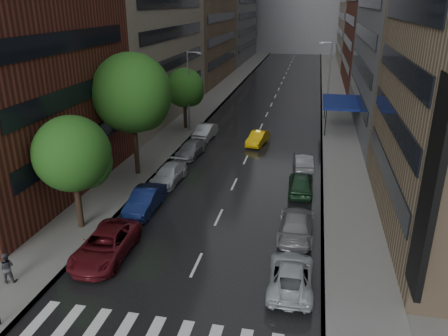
# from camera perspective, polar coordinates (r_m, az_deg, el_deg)

# --- Properties ---
(ground) EXTENTS (220.00, 220.00, 0.00)m
(ground) POSITION_cam_1_polar(r_m,az_deg,el_deg) (22.59, -6.40, -17.98)
(ground) COLOR gray
(ground) RESTS_ON ground
(road) EXTENTS (14.00, 140.00, 0.01)m
(road) POSITION_cam_1_polar(r_m,az_deg,el_deg) (68.32, 6.56, 8.96)
(road) COLOR black
(road) RESTS_ON ground
(sidewalk_left) EXTENTS (4.00, 140.00, 0.15)m
(sidewalk_left) POSITION_cam_1_polar(r_m,az_deg,el_deg) (69.66, -0.92, 9.38)
(sidewalk_left) COLOR gray
(sidewalk_left) RESTS_ON ground
(sidewalk_right) EXTENTS (4.00, 140.00, 0.15)m
(sidewalk_right) POSITION_cam_1_polar(r_m,az_deg,el_deg) (68.12, 14.20, 8.48)
(sidewalk_right) COLOR gray
(sidewalk_right) RESTS_ON ground
(tree_near) EXTENTS (4.81, 4.81, 7.66)m
(tree_near) POSITION_cam_1_polar(r_m,az_deg,el_deg) (28.78, -19.23, 1.75)
(tree_near) COLOR #382619
(tree_near) RESTS_ON ground
(tree_mid) EXTENTS (6.53, 6.53, 10.41)m
(tree_mid) POSITION_cam_1_polar(r_m,az_deg,el_deg) (36.73, -11.94, 9.55)
(tree_mid) COLOR #382619
(tree_mid) RESTS_ON ground
(tree_far) EXTENTS (4.46, 4.46, 7.10)m
(tree_far) POSITION_cam_1_polar(r_m,az_deg,el_deg) (50.72, -5.20, 10.39)
(tree_far) COLOR #382619
(tree_far) RESTS_ON ground
(taxi) EXTENTS (2.18, 4.40, 1.39)m
(taxi) POSITION_cam_1_polar(r_m,az_deg,el_deg) (45.91, 4.44, 3.92)
(taxi) COLOR #DEAD0B
(taxi) RESTS_ON ground
(parked_cars_left) EXTENTS (2.83, 29.34, 1.61)m
(parked_cars_left) POSITION_cam_1_polar(r_m,az_deg,el_deg) (35.05, -8.03, -1.66)
(parked_cars_left) COLOR #5B121A
(parked_cars_left) RESTS_ON ground
(parked_cars_right) EXTENTS (2.42, 22.50, 1.58)m
(parked_cars_right) POSITION_cam_1_polar(r_m,az_deg,el_deg) (30.42, 9.62, -5.46)
(parked_cars_right) COLOR #B1B8BB
(parked_cars_right) RESTS_ON ground
(ped_black_umbrella) EXTENTS (1.03, 0.98, 2.09)m
(ped_black_umbrella) POSITION_cam_1_polar(r_m,az_deg,el_deg) (26.04, -26.69, -10.89)
(ped_black_umbrella) COLOR #414145
(ped_black_umbrella) RESTS_ON sidewalk_left
(street_lamp_left) EXTENTS (1.74, 0.22, 9.00)m
(street_lamp_left) POSITION_cam_1_polar(r_m,az_deg,el_deg) (49.40, -4.59, 10.16)
(street_lamp_left) COLOR gray
(street_lamp_left) RESTS_ON sidewalk_left
(street_lamp_right) EXTENTS (1.74, 0.22, 9.00)m
(street_lamp_right) POSITION_cam_1_polar(r_m,az_deg,el_deg) (62.30, 13.53, 11.93)
(street_lamp_right) COLOR gray
(street_lamp_right) RESTS_ON sidewalk_right
(awning) EXTENTS (4.00, 8.00, 3.12)m
(awning) POSITION_cam_1_polar(r_m,az_deg,el_deg) (52.83, 14.94, 8.30)
(awning) COLOR navy
(awning) RESTS_ON sidewalk_right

